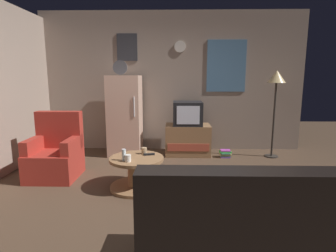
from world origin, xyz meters
TOP-DOWN VIEW (x-y plane):
  - ground_plane at (0.00, 0.00)m, footprint 12.00×12.00m
  - wall_with_art at (0.01, 2.45)m, footprint 5.20×0.12m
  - fridge at (-0.88, 2.00)m, footprint 0.60×0.62m
  - tv_stand at (0.31, 1.99)m, footprint 0.84×0.53m
  - crt_tv at (0.30, 1.99)m, footprint 0.54×0.51m
  - standing_lamp at (1.88, 1.87)m, footprint 0.32×0.32m
  - coffee_table at (-0.44, 0.34)m, footprint 0.72×0.72m
  - wine_glass at (-0.58, 0.20)m, footprint 0.05×0.05m
  - mug_ceramic_white at (-0.52, 0.16)m, footprint 0.08×0.08m
  - mug_ceramic_tan at (-0.36, 0.51)m, footprint 0.08×0.08m
  - remote_control at (-0.29, 0.46)m, footprint 0.16×0.08m
  - armchair at (-1.71, 0.75)m, footprint 0.68×0.68m
  - couch at (0.67, -1.32)m, footprint 1.70×0.80m
  - book_stack at (1.00, 1.80)m, footprint 0.21×0.16m

SIDE VIEW (x-z plane):
  - ground_plane at x=0.00m, z-range 0.00..0.00m
  - book_stack at x=1.00m, z-range 0.00..0.14m
  - coffee_table at x=-0.44m, z-range 0.00..0.43m
  - tv_stand at x=0.31m, z-range 0.00..0.58m
  - couch at x=0.67m, z-range -0.15..0.77m
  - armchair at x=-1.71m, z-range -0.14..0.82m
  - remote_control at x=-0.29m, z-range 0.43..0.45m
  - mug_ceramic_white at x=-0.52m, z-range 0.43..0.52m
  - mug_ceramic_tan at x=-0.36m, z-range 0.43..0.52m
  - wine_glass at x=-0.58m, z-range 0.43..0.58m
  - fridge at x=-0.88m, z-range -0.13..1.64m
  - crt_tv at x=0.30m, z-range 0.58..1.02m
  - standing_lamp at x=1.88m, z-range 0.56..2.15m
  - wall_with_art at x=0.01m, z-range 0.00..2.74m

